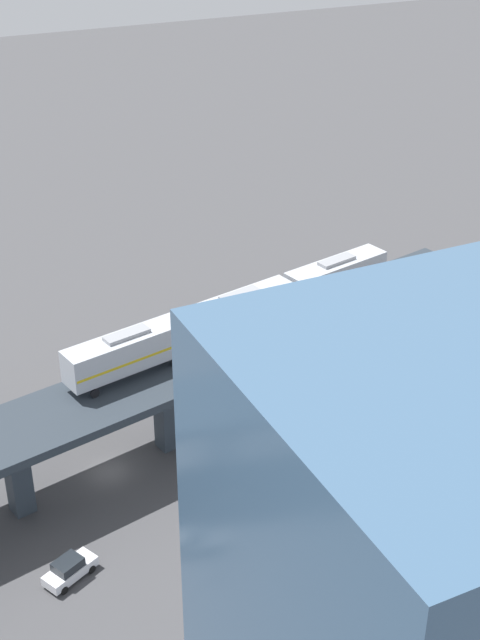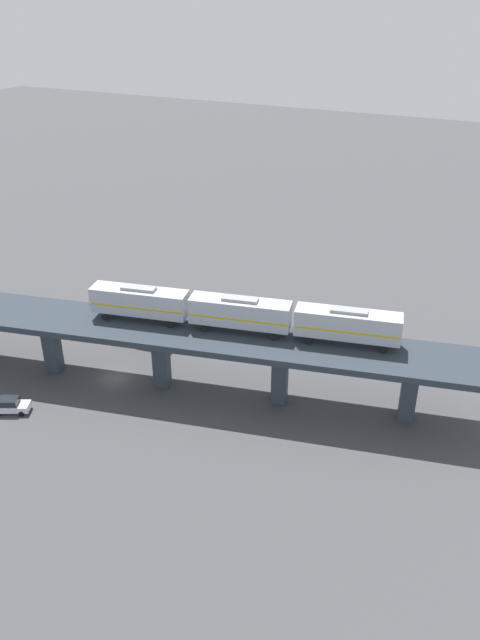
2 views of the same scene
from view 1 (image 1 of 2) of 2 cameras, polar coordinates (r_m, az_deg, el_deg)
ground_plane at (r=83.56m, az=-8.39°, el=-9.59°), size 400.00×400.00×0.00m
elevated_viaduct at (r=79.29m, az=-8.88°, el=-5.60°), size 27.21×91.75×8.32m
subway_train at (r=85.91m, az=0.00°, el=0.61°), size 10.42×36.98×4.45m
street_car_white at (r=73.40m, az=-10.85°, el=-15.39°), size 3.52×4.75×1.89m
delivery_truck at (r=89.76m, az=-10.95°, el=-5.42°), size 3.14×7.43×3.20m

